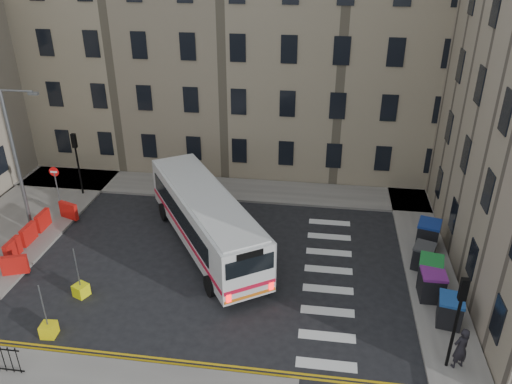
% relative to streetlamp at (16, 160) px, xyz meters
% --- Properties ---
extents(ground, '(120.00, 120.00, 0.00)m').
position_rel_streetlamp_xyz_m(ground, '(13.00, -2.00, -4.34)').
color(ground, black).
rests_on(ground, ground).
extents(pavement_north, '(36.00, 3.20, 0.15)m').
position_rel_streetlamp_xyz_m(pavement_north, '(7.00, 6.60, -4.26)').
color(pavement_north, slate).
rests_on(pavement_north, ground).
extents(pavement_east, '(2.40, 26.00, 0.15)m').
position_rel_streetlamp_xyz_m(pavement_east, '(22.00, 2.00, -4.26)').
color(pavement_east, slate).
rests_on(pavement_east, ground).
extents(pavement_west, '(6.00, 22.00, 0.15)m').
position_rel_streetlamp_xyz_m(pavement_west, '(-1.00, -1.00, -4.26)').
color(pavement_west, slate).
rests_on(pavement_west, ground).
extents(terrace_north, '(38.30, 10.80, 17.20)m').
position_rel_streetlamp_xyz_m(terrace_north, '(6.00, 13.50, 4.28)').
color(terrace_north, gray).
rests_on(terrace_north, ground).
extents(traffic_light_east, '(0.28, 0.22, 4.10)m').
position_rel_streetlamp_xyz_m(traffic_light_east, '(21.60, -7.50, -1.47)').
color(traffic_light_east, black).
rests_on(traffic_light_east, pavement_east).
extents(traffic_light_nw, '(0.28, 0.22, 4.10)m').
position_rel_streetlamp_xyz_m(traffic_light_nw, '(1.00, 4.50, -1.47)').
color(traffic_light_nw, black).
rests_on(traffic_light_nw, pavement_west).
extents(streetlamp, '(0.50, 0.22, 8.14)m').
position_rel_streetlamp_xyz_m(streetlamp, '(0.00, 0.00, 0.00)').
color(streetlamp, '#595B5E').
rests_on(streetlamp, pavement_west).
extents(no_entry_north, '(0.60, 0.08, 3.00)m').
position_rel_streetlamp_xyz_m(no_entry_north, '(0.50, 2.50, -2.26)').
color(no_entry_north, '#595B5E').
rests_on(no_entry_north, pavement_west).
extents(roadworks_barriers, '(1.66, 6.26, 1.00)m').
position_rel_streetlamp_xyz_m(roadworks_barriers, '(1.16, -1.50, -3.69)').
color(roadworks_barriers, red).
rests_on(roadworks_barriers, pavement_west).
extents(bus, '(8.42, 10.97, 3.11)m').
position_rel_streetlamp_xyz_m(bus, '(10.40, -0.31, -2.54)').
color(bus, silver).
rests_on(bus, ground).
extents(wheelie_bin_a, '(1.23, 1.35, 1.30)m').
position_rel_streetlamp_xyz_m(wheelie_bin_a, '(22.13, -4.97, -3.53)').
color(wheelie_bin_a, black).
rests_on(wheelie_bin_a, pavement_east).
extents(wheelie_bin_b, '(1.09, 1.25, 1.38)m').
position_rel_streetlamp_xyz_m(wheelie_bin_b, '(21.65, -3.29, -3.49)').
color(wheelie_bin_b, black).
rests_on(wheelie_bin_b, pavement_east).
extents(wheelie_bin_c, '(1.32, 1.45, 1.38)m').
position_rel_streetlamp_xyz_m(wheelie_bin_c, '(21.73, -2.24, -3.49)').
color(wheelie_bin_c, black).
rests_on(wheelie_bin_c, pavement_east).
extents(wheelie_bin_d, '(1.31, 1.40, 1.25)m').
position_rel_streetlamp_xyz_m(wheelie_bin_d, '(21.65, -0.87, -3.56)').
color(wheelie_bin_d, black).
rests_on(wheelie_bin_d, pavement_east).
extents(wheelie_bin_e, '(1.45, 1.56, 1.44)m').
position_rel_streetlamp_xyz_m(wheelie_bin_e, '(22.19, 1.19, -3.46)').
color(wheelie_bin_e, black).
rests_on(wheelie_bin_e, pavement_east).
extents(pedestrian, '(0.80, 0.69, 1.85)m').
position_rel_streetlamp_xyz_m(pedestrian, '(21.98, -7.49, -3.26)').
color(pedestrian, black).
rests_on(pedestrian, pavement_east).
extents(bollard_yellow, '(0.79, 0.79, 0.60)m').
position_rel_streetlamp_xyz_m(bollard_yellow, '(5.58, -5.29, -4.04)').
color(bollard_yellow, '#ECEB0D').
rests_on(bollard_yellow, ground).
extents(bollard_chevron, '(0.64, 0.64, 0.60)m').
position_rel_streetlamp_xyz_m(bollard_chevron, '(5.44, -8.00, -4.04)').
color(bollard_chevron, yellow).
rests_on(bollard_chevron, ground).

